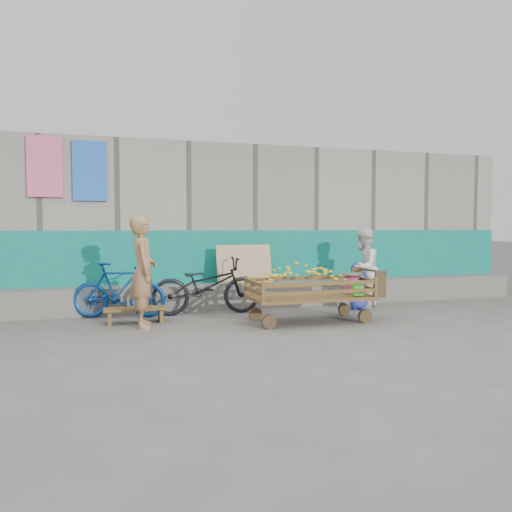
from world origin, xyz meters
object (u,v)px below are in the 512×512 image
object	(u,v)px
banana_cart	(308,284)
child	(358,286)
vendor_man	(143,271)
bench	(136,312)
bicycle_dark	(207,286)
woman	(363,268)
bicycle_blue	(119,290)

from	to	relation	value
banana_cart	child	size ratio (longest dim) A/B	2.39
vendor_man	child	xyz separation A→B (m)	(3.74, 0.50, -0.39)
bench	bicycle_dark	world-z (taller)	bicycle_dark
woman	banana_cart	bearing A→B (deg)	-10.89
vendor_man	bicycle_blue	world-z (taller)	vendor_man
bicycle_blue	child	bearing A→B (deg)	-80.09
vendor_man	child	world-z (taller)	vendor_man
bicycle_dark	bicycle_blue	world-z (taller)	bicycle_dark
banana_cart	vendor_man	size ratio (longest dim) A/B	1.24
banana_cart	vendor_man	xyz separation A→B (m)	(-2.44, 0.33, 0.23)
bicycle_dark	bicycle_blue	bearing A→B (deg)	89.72
banana_cart	child	xyz separation A→B (m)	(1.30, 0.83, -0.16)
woman	bicycle_blue	world-z (taller)	woman
bicycle_dark	bicycle_blue	xyz separation A→B (m)	(-1.41, 0.07, -0.03)
vendor_man	woman	world-z (taller)	vendor_man
banana_cart	vendor_man	distance (m)	2.47
bench	bicycle_blue	bearing A→B (deg)	112.82
vendor_man	bicycle_blue	xyz separation A→B (m)	(-0.32, 0.88, -0.37)
bench	child	world-z (taller)	child
child	bicycle_blue	size ratio (longest dim) A/B	0.57
vendor_man	bicycle_dark	distance (m)	1.40
bench	child	distance (m)	3.85
woman	child	size ratio (longest dim) A/B	1.71
bicycle_dark	vendor_man	bearing A→B (deg)	129.21
bicycle_blue	bicycle_dark	bearing A→B (deg)	-77.58
bicycle_dark	child	bearing A→B (deg)	-94.12
bench	woman	size ratio (longest dim) A/B	0.66
child	bicycle_dark	bearing A→B (deg)	-16.68
bench	woman	distance (m)	4.07
child	bicycle_dark	world-z (taller)	bicycle_dark
bench	woman	xyz separation A→B (m)	(4.02, 0.29, 0.55)
woman	child	distance (m)	0.37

